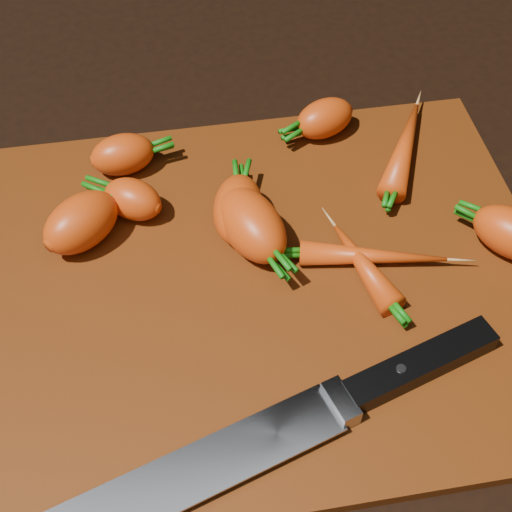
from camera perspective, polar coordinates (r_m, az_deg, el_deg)
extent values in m
cube|color=black|center=(0.62, 0.15, -2.75)|extent=(2.00, 2.00, 0.01)
cube|color=#652909|center=(0.61, 0.15, -2.14)|extent=(0.50, 0.40, 0.01)
ellipsoid|color=#C43C0A|center=(0.63, -13.81, 2.63)|extent=(0.09, 0.08, 0.05)
ellipsoid|color=#C43C0A|center=(0.65, -9.84, 4.50)|extent=(0.07, 0.06, 0.04)
ellipsoid|color=#C43C0A|center=(0.61, -0.43, 2.56)|extent=(0.08, 0.10, 0.05)
ellipsoid|color=#C43C0A|center=(0.62, -1.43, 3.76)|extent=(0.06, 0.08, 0.04)
ellipsoid|color=#C43C0A|center=(0.72, 5.51, 10.91)|extent=(0.07, 0.06, 0.04)
ellipsoid|color=#C43C0A|center=(0.69, -10.62, 7.99)|extent=(0.07, 0.05, 0.04)
ellipsoid|color=#C43C0A|center=(0.71, 11.80, 8.52)|extent=(0.08, 0.13, 0.03)
ellipsoid|color=#C43C0A|center=(0.61, 9.35, -0.02)|extent=(0.13, 0.05, 0.02)
ellipsoid|color=#C43C0A|center=(0.60, 8.56, -0.71)|extent=(0.05, 0.10, 0.02)
cube|color=gray|center=(0.51, -4.49, -16.71)|extent=(0.02, 0.04, 0.02)
cube|color=black|center=(0.52, 2.77, -13.50)|extent=(0.13, 0.06, 0.02)
cylinder|color=#B2B2B7|center=(0.51, 0.86, -13.96)|extent=(0.01, 0.01, 0.00)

